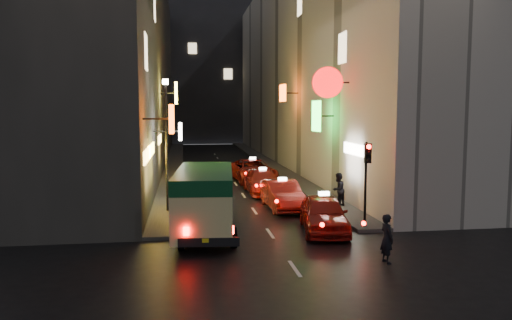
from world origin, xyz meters
name	(u,v)px	position (x,y,z in m)	size (l,w,h in m)	color
building_left	(129,63)	(-8.00, 33.99, 9.00)	(7.52, 52.00, 18.00)	#3B3836
building_right	(309,65)	(8.00, 34.00, 9.00)	(7.92, 52.00, 18.00)	beige
building_far	(205,69)	(0.00, 66.00, 11.00)	(30.00, 10.00, 22.00)	#35353A
sidewalk_left	(174,164)	(-4.25, 34.00, 0.07)	(1.50, 52.00, 0.15)	#4A4845
sidewalk_right	(268,163)	(4.25, 34.00, 0.07)	(1.50, 52.00, 0.15)	#4A4845
minibus	(205,194)	(-2.60, 8.58, 1.65)	(2.64, 6.24, 2.61)	#DBD389
taxi_near	(324,211)	(2.20, 8.46, 0.87)	(3.05, 5.74, 1.91)	maroon
taxi_second	(282,193)	(1.45, 13.26, 0.84)	(2.34, 5.32, 1.84)	maroon
taxi_third	(263,180)	(1.22, 18.06, 0.81)	(2.23, 5.13, 1.78)	maroon
taxi_far	(253,169)	(1.27, 22.86, 0.90)	(2.97, 5.88, 1.97)	maroon
pedestrian_crossing	(387,235)	(3.09, 4.18, 0.91)	(0.60, 0.38, 1.82)	black
pedestrian_sidewalk	(338,187)	(4.21, 12.89, 1.10)	(0.71, 0.45, 1.90)	black
traffic_light	(367,166)	(4.00, 8.47, 2.69)	(0.26, 0.43, 3.50)	black
lamp_post	(166,136)	(-4.20, 13.00, 3.72)	(0.28, 0.28, 6.22)	black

